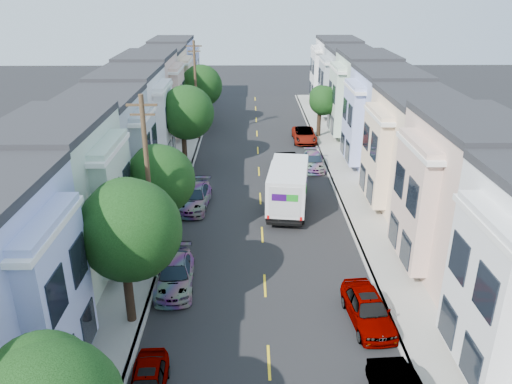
{
  "coord_description": "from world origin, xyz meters",
  "views": [
    {
      "loc": [
        -0.78,
        -23.23,
        15.32
      ],
      "look_at": [
        -0.38,
        8.09,
        2.2
      ],
      "focal_mm": 35.0,
      "sensor_mm": 36.0,
      "label": 1
    }
  ],
  "objects_px": {
    "tree_c": "(159,180)",
    "tree_e": "(201,86)",
    "lead_sedan": "(288,164)",
    "parked_left_b": "(147,384)",
    "parked_left_d": "(194,197)",
    "utility_pole_near": "(149,186)",
    "parked_right_d": "(304,135)",
    "fedex_truck": "(288,186)",
    "parked_left_c": "(175,274)",
    "tree_b": "(128,231)",
    "tree_far_r": "(323,101)",
    "parked_right_c": "(314,161)",
    "tree_d": "(186,113)",
    "utility_pole_far": "(196,91)",
    "parked_right_b": "(368,309)"
  },
  "relations": [
    {
      "from": "tree_e",
      "to": "parked_right_d",
      "type": "bearing_deg",
      "value": -28.33
    },
    {
      "from": "parked_left_b",
      "to": "parked_left_c",
      "type": "bearing_deg",
      "value": 87.47
    },
    {
      "from": "tree_far_r",
      "to": "parked_right_c",
      "type": "height_order",
      "value": "tree_far_r"
    },
    {
      "from": "tree_d",
      "to": "utility_pole_far",
      "type": "bearing_deg",
      "value": 89.99
    },
    {
      "from": "utility_pole_near",
      "to": "tree_d",
      "type": "bearing_deg",
      "value": 90.01
    },
    {
      "from": "tree_c",
      "to": "parked_left_d",
      "type": "bearing_deg",
      "value": 76.04
    },
    {
      "from": "utility_pole_near",
      "to": "parked_left_c",
      "type": "relative_size",
      "value": 2.09
    },
    {
      "from": "tree_b",
      "to": "utility_pole_near",
      "type": "distance_m",
      "value": 5.07
    },
    {
      "from": "tree_b",
      "to": "parked_right_b",
      "type": "xyz_separation_m",
      "value": [
        11.2,
        -0.17,
        -4.24
      ]
    },
    {
      "from": "tree_c",
      "to": "parked_left_d",
      "type": "distance_m",
      "value": 6.83
    },
    {
      "from": "fedex_truck",
      "to": "tree_c",
      "type": "bearing_deg",
      "value": -140.05
    },
    {
      "from": "parked_left_b",
      "to": "parked_right_d",
      "type": "height_order",
      "value": "parked_right_d"
    },
    {
      "from": "parked_right_b",
      "to": "parked_right_c",
      "type": "distance_m",
      "value": 22.04
    },
    {
      "from": "parked_left_d",
      "to": "parked_right_d",
      "type": "xyz_separation_m",
      "value": [
        9.8,
        16.46,
        -0.06
      ]
    },
    {
      "from": "tree_far_r",
      "to": "fedex_truck",
      "type": "height_order",
      "value": "tree_far_r"
    },
    {
      "from": "parked_left_d",
      "to": "fedex_truck",
      "type": "bearing_deg",
      "value": 0.06
    },
    {
      "from": "tree_far_r",
      "to": "fedex_truck",
      "type": "relative_size",
      "value": 0.8
    },
    {
      "from": "tree_c",
      "to": "utility_pole_near",
      "type": "bearing_deg",
      "value": -89.96
    },
    {
      "from": "lead_sedan",
      "to": "tree_e",
      "type": "bearing_deg",
      "value": 115.4
    },
    {
      "from": "parked_left_b",
      "to": "parked_left_d",
      "type": "height_order",
      "value": "parked_left_d"
    },
    {
      "from": "tree_e",
      "to": "tree_far_r",
      "type": "xyz_separation_m",
      "value": [
        13.2,
        -4.43,
        -0.76
      ]
    },
    {
      "from": "tree_c",
      "to": "tree_e",
      "type": "distance_m",
      "value": 28.15
    },
    {
      "from": "utility_pole_far",
      "to": "parked_right_d",
      "type": "distance_m",
      "value": 12.09
    },
    {
      "from": "tree_far_r",
      "to": "parked_left_c",
      "type": "distance_m",
      "value": 31.06
    },
    {
      "from": "parked_left_b",
      "to": "parked_right_c",
      "type": "relative_size",
      "value": 0.9
    },
    {
      "from": "fedex_truck",
      "to": "utility_pole_near",
      "type": "bearing_deg",
      "value": -127.71
    },
    {
      "from": "tree_e",
      "to": "fedex_truck",
      "type": "bearing_deg",
      "value": -70.23
    },
    {
      "from": "tree_d",
      "to": "parked_left_c",
      "type": "distance_m",
      "value": 19.62
    },
    {
      "from": "tree_e",
      "to": "fedex_truck",
      "type": "relative_size",
      "value": 1.02
    },
    {
      "from": "fedex_truck",
      "to": "parked_right_b",
      "type": "bearing_deg",
      "value": -69.72
    },
    {
      "from": "lead_sedan",
      "to": "tree_b",
      "type": "bearing_deg",
      "value": -117.69
    },
    {
      "from": "tree_b",
      "to": "tree_c",
      "type": "distance_m",
      "value": 8.01
    },
    {
      "from": "lead_sedan",
      "to": "tree_c",
      "type": "bearing_deg",
      "value": -129.05
    },
    {
      "from": "tree_c",
      "to": "parked_right_d",
      "type": "xyz_separation_m",
      "value": [
        11.2,
        22.11,
        -3.65
      ]
    },
    {
      "from": "tree_c",
      "to": "parked_left_c",
      "type": "distance_m",
      "value": 6.21
    },
    {
      "from": "tree_d",
      "to": "parked_right_b",
      "type": "xyz_separation_m",
      "value": [
        11.2,
        -22.42,
        -4.23
      ]
    },
    {
      "from": "tree_b",
      "to": "fedex_truck",
      "type": "height_order",
      "value": "tree_b"
    },
    {
      "from": "tree_c",
      "to": "tree_d",
      "type": "relative_size",
      "value": 0.88
    },
    {
      "from": "tree_d",
      "to": "utility_pole_far",
      "type": "xyz_separation_m",
      "value": [
        0.0,
        8.82,
        0.15
      ]
    },
    {
      "from": "tree_b",
      "to": "parked_right_b",
      "type": "distance_m",
      "value": 11.98
    },
    {
      "from": "parked_right_c",
      "to": "utility_pole_near",
      "type": "bearing_deg",
      "value": -121.89
    },
    {
      "from": "tree_c",
      "to": "fedex_truck",
      "type": "height_order",
      "value": "tree_c"
    },
    {
      "from": "parked_left_d",
      "to": "parked_right_c",
      "type": "xyz_separation_m",
      "value": [
        9.8,
        8.25,
        -0.11
      ]
    },
    {
      "from": "parked_left_b",
      "to": "tree_e",
      "type": "bearing_deg",
      "value": 89.43
    },
    {
      "from": "utility_pole_near",
      "to": "parked_right_d",
      "type": "height_order",
      "value": "utility_pole_near"
    },
    {
      "from": "tree_b",
      "to": "parked_right_d",
      "type": "xyz_separation_m",
      "value": [
        11.2,
        30.09,
        -4.31
      ]
    },
    {
      "from": "parked_right_d",
      "to": "tree_c",
      "type": "bearing_deg",
      "value": -116.81
    },
    {
      "from": "tree_c",
      "to": "utility_pole_far",
      "type": "height_order",
      "value": "utility_pole_far"
    },
    {
      "from": "tree_b",
      "to": "tree_c",
      "type": "bearing_deg",
      "value": 90.0
    },
    {
      "from": "parked_right_b",
      "to": "tree_far_r",
      "type": "bearing_deg",
      "value": 81.14
    }
  ]
}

